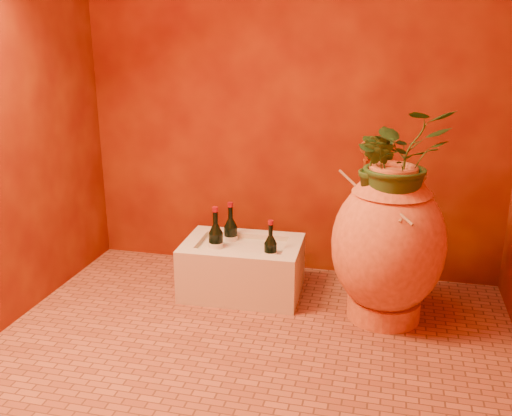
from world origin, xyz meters
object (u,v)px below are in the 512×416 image
(amphora, at_px, (388,244))
(wall_tap, at_px, (366,156))
(wine_bottle_a, at_px, (216,245))
(wine_bottle_b, at_px, (270,254))
(wine_bottle_c, at_px, (231,238))
(stone_basin, at_px, (242,268))

(amphora, xyz_separation_m, wall_tap, (-0.15, 0.44, 0.35))
(wine_bottle_a, xyz_separation_m, wine_bottle_b, (0.32, -0.02, -0.02))
(wine_bottle_a, bearing_deg, wine_bottle_c, 70.29)
(wine_bottle_b, bearing_deg, amphora, -4.41)
(wall_tap, bearing_deg, amphora, -70.71)
(stone_basin, relative_size, wine_bottle_c, 2.01)
(stone_basin, relative_size, wine_bottle_a, 1.95)
(amphora, relative_size, wine_bottle_c, 2.46)
(amphora, distance_m, wine_bottle_c, 0.92)
(amphora, distance_m, wine_bottle_a, 0.94)
(amphora, bearing_deg, wine_bottle_c, 166.97)
(stone_basin, distance_m, wine_bottle_b, 0.23)
(wine_bottle_a, distance_m, wall_tap, 0.98)
(stone_basin, relative_size, wine_bottle_b, 2.23)
(wine_bottle_c, height_order, wall_tap, wall_tap)
(wall_tap, bearing_deg, wine_bottle_c, -162.53)
(wine_bottle_b, bearing_deg, wine_bottle_a, 175.63)
(wine_bottle_a, relative_size, wall_tap, 1.85)
(stone_basin, xyz_separation_m, wine_bottle_b, (0.17, -0.06, 0.13))
(wine_bottle_b, xyz_separation_m, wine_bottle_c, (-0.27, 0.16, 0.01))
(amphora, xyz_separation_m, wine_bottle_a, (-0.93, 0.07, -0.12))
(amphora, distance_m, wine_bottle_b, 0.63)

